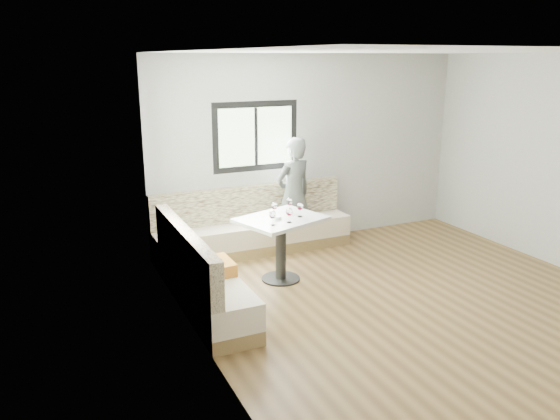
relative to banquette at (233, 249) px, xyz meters
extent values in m
cube|color=brown|center=(1.59, -1.62, -0.33)|extent=(5.00, 5.00, 0.01)
cube|color=white|center=(1.59, -1.62, 2.47)|extent=(5.00, 5.00, 0.01)
cube|color=#B7B7B2|center=(1.59, 0.88, 1.07)|extent=(5.00, 0.01, 2.80)
cube|color=#B7B7B2|center=(-0.91, -1.62, 1.07)|extent=(0.01, 5.00, 2.80)
cube|color=black|center=(0.69, 0.87, 1.32)|extent=(1.30, 0.02, 1.00)
cube|color=black|center=(-0.90, -0.72, 1.32)|extent=(0.02, 1.30, 1.00)
cube|color=#967949|center=(0.54, 0.60, -0.25)|extent=(2.90, 0.55, 0.16)
cube|color=beige|center=(0.54, 0.60, -0.03)|extent=(2.90, 0.55, 0.29)
cube|color=#F0E8BF|center=(0.54, 0.81, 0.37)|extent=(2.90, 0.14, 0.50)
cube|color=#967949|center=(-0.63, -0.80, -0.25)|extent=(0.55, 2.25, 0.16)
cube|color=beige|center=(-0.63, -0.80, -0.03)|extent=(0.55, 2.25, 0.29)
cube|color=#F0E8BF|center=(-0.84, -0.80, 0.37)|extent=(0.14, 2.25, 0.50)
cube|color=#BB5821|center=(-0.59, -0.95, 0.19)|extent=(0.46, 0.46, 0.14)
cylinder|color=black|center=(0.47, -0.46, -0.32)|extent=(0.49, 0.49, 0.02)
cylinder|color=black|center=(0.47, -0.46, 0.06)|extent=(0.13, 0.13, 0.78)
cube|color=silver|center=(0.47, -0.46, 0.47)|extent=(1.20, 1.05, 0.04)
imported|color=#515753|center=(1.12, 0.50, 0.50)|extent=(0.68, 0.53, 1.66)
cylinder|color=white|center=(0.42, -0.50, 0.51)|extent=(0.09, 0.09, 0.04)
sphere|color=black|center=(0.43, -0.49, 0.52)|extent=(0.02, 0.02, 0.02)
sphere|color=black|center=(0.41, -0.49, 0.52)|extent=(0.02, 0.02, 0.02)
sphere|color=black|center=(0.42, -0.51, 0.52)|extent=(0.02, 0.02, 0.02)
cylinder|color=white|center=(0.25, -0.72, 0.49)|extent=(0.06, 0.06, 0.01)
cylinder|color=white|center=(0.25, -0.72, 0.54)|extent=(0.01, 0.01, 0.08)
ellipsoid|color=white|center=(0.25, -0.72, 0.62)|extent=(0.08, 0.08, 0.10)
cylinder|color=#4F0417|center=(0.25, -0.72, 0.60)|extent=(0.06, 0.06, 0.02)
cylinder|color=white|center=(0.48, -0.69, 0.49)|extent=(0.06, 0.06, 0.01)
cylinder|color=white|center=(0.48, -0.69, 0.54)|extent=(0.01, 0.01, 0.08)
ellipsoid|color=white|center=(0.48, -0.69, 0.62)|extent=(0.08, 0.08, 0.10)
cylinder|color=#4F0417|center=(0.48, -0.69, 0.60)|extent=(0.06, 0.06, 0.02)
cylinder|color=white|center=(0.71, -0.52, 0.49)|extent=(0.06, 0.06, 0.01)
cylinder|color=white|center=(0.71, -0.52, 0.54)|extent=(0.01, 0.01, 0.08)
ellipsoid|color=white|center=(0.71, -0.52, 0.62)|extent=(0.08, 0.08, 0.10)
cylinder|color=#4F0417|center=(0.71, -0.52, 0.60)|extent=(0.06, 0.06, 0.02)
cylinder|color=white|center=(0.43, -0.36, 0.49)|extent=(0.06, 0.06, 0.01)
cylinder|color=white|center=(0.43, -0.36, 0.54)|extent=(0.01, 0.01, 0.08)
ellipsoid|color=white|center=(0.43, -0.36, 0.62)|extent=(0.08, 0.08, 0.10)
cylinder|color=#4F0417|center=(0.43, -0.36, 0.60)|extent=(0.06, 0.06, 0.02)
cylinder|color=white|center=(0.69, -0.26, 0.49)|extent=(0.06, 0.06, 0.01)
cylinder|color=white|center=(0.69, -0.26, 0.54)|extent=(0.01, 0.01, 0.08)
ellipsoid|color=white|center=(0.69, -0.26, 0.62)|extent=(0.08, 0.08, 0.10)
cylinder|color=#4F0417|center=(0.69, -0.26, 0.60)|extent=(0.06, 0.06, 0.02)
camera|label=1|loc=(-2.24, -6.35, 2.41)|focal=35.00mm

